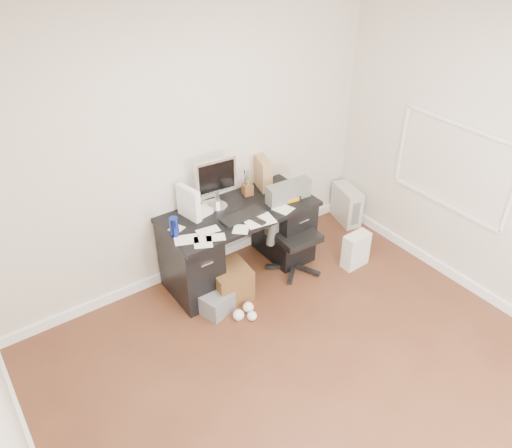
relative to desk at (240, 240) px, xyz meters
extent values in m
plane|color=#4A2517|center=(-0.30, -1.65, -0.40)|extent=(4.00, 4.00, 0.00)
cube|color=beige|center=(-0.30, 0.35, 0.95)|extent=(4.00, 0.02, 2.70)
cube|color=beige|center=(-2.30, -1.65, 0.95)|extent=(0.02, 4.00, 2.70)
cube|color=white|center=(-0.30, -1.65, 2.30)|extent=(4.00, 4.00, 0.02)
cube|color=white|center=(-0.30, 0.33, -0.35)|extent=(4.00, 0.03, 0.10)
cube|color=white|center=(1.69, -1.65, -0.35)|extent=(0.03, 4.00, 0.10)
cube|color=black|center=(0.00, 0.00, 0.33)|extent=(1.50, 0.70, 0.04)
cube|color=black|center=(-0.55, 0.00, -0.04)|extent=(0.40, 0.60, 0.71)
cube|color=black|center=(0.55, 0.00, -0.04)|extent=(0.40, 0.60, 0.71)
cube|color=black|center=(0.00, 0.33, 0.06)|extent=(0.70, 0.03, 0.51)
cube|color=black|center=(-0.05, -0.13, 0.36)|extent=(0.44, 0.16, 0.02)
sphere|color=silver|center=(0.31, -0.04, 0.38)|extent=(0.06, 0.06, 0.06)
cylinder|color=navy|center=(-0.69, -0.02, 0.44)|extent=(0.09, 0.09, 0.18)
cube|color=white|center=(-0.44, 0.16, 0.51)|extent=(0.17, 0.29, 0.31)
cube|color=#9D774C|center=(0.44, 0.22, 0.51)|extent=(0.20, 0.30, 0.32)
cube|color=gold|center=(0.51, -0.08, 0.37)|extent=(0.21, 0.26, 0.04)
cube|color=#ABA59A|center=(1.55, 0.08, -0.19)|extent=(0.29, 0.46, 0.43)
cube|color=silver|center=(1.03, -0.60, -0.21)|extent=(0.29, 0.21, 0.38)
cube|color=#503418|center=(-0.29, -0.26, -0.23)|extent=(0.38, 0.38, 0.35)
cube|color=#5E5F63|center=(-0.47, -0.32, -0.30)|extent=(0.42, 0.37, 0.20)
camera|label=1|loc=(-2.18, -3.35, 2.87)|focal=35.00mm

